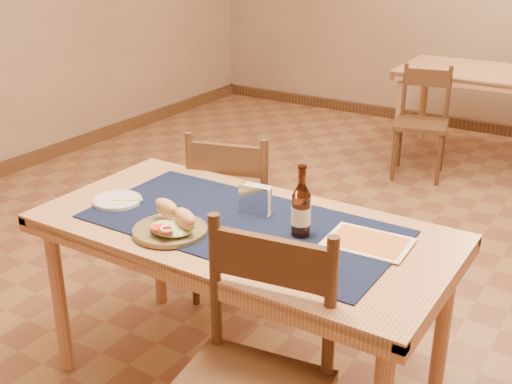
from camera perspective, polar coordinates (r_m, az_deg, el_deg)
The scene contains 13 objects.
room at distance 2.94m, azimuth 7.54°, elevation 14.44°, with size 6.04×7.04×2.84m.
main_table at distance 2.49m, azimuth -1.23°, elevation -4.63°, with size 1.60×0.80×0.75m.
placemat at distance 2.45m, azimuth -1.25°, elevation -2.85°, with size 1.20×0.60×0.01m, color #0E1634.
baseboard at distance 3.40m, azimuth 6.39°, elevation -8.69°, with size 6.00×7.00×0.10m.
back_table at distance 5.50m, azimuth 21.42°, elevation 9.01°, with size 1.67×0.86×0.75m.
chair_main_far at distance 3.21m, azimuth -1.66°, elevation -1.81°, with size 0.52×0.52×0.92m.
chair_back_near at distance 5.10m, azimuth 14.54°, elevation 6.18°, with size 0.47×0.47×0.84m.
sandwich_plate at distance 2.38m, azimuth -7.52°, elevation -3.00°, with size 0.28×0.28×0.11m.
side_plate at distance 2.69m, azimuth -12.22°, elevation -0.71°, with size 0.20×0.20×0.02m.
fork at distance 2.67m, azimuth -11.15°, elevation -0.70°, with size 0.11×0.08×0.00m.
beer_bottle at distance 2.32m, azimuth 4.03°, elevation -1.60°, with size 0.07×0.07×0.27m.
napkin_holder at distance 2.51m, azimuth -0.05°, elevation -0.74°, with size 0.14×0.06×0.12m.
menu_card at distance 2.34m, azimuth 9.93°, elevation -4.38°, with size 0.31×0.23×0.01m.
Camera 1 is at (1.23, -2.65, 1.80)m, focal length 45.00 mm.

